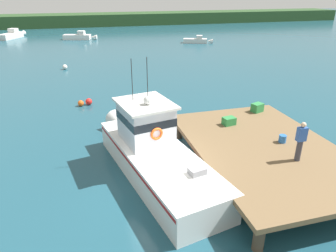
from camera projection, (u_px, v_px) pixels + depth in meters
name	position (u px, v px, depth m)	size (l,w,h in m)	color
ground_plane	(157.00, 186.00, 12.75)	(200.00, 200.00, 0.00)	#1E4C5B
dock	(264.00, 148.00, 13.48)	(6.00, 9.00, 1.20)	#4C3D2D
main_fishing_boat	(152.00, 150.00, 13.47)	(4.10, 9.97, 4.80)	white
crate_single_by_cleat	(229.00, 121.00, 15.44)	(0.60, 0.44, 0.38)	#2D8442
crate_stack_mid_dock	(257.00, 108.00, 17.04)	(0.60, 0.44, 0.47)	#2D8442
bait_bucket	(282.00, 139.00, 13.67)	(0.32, 0.32, 0.34)	#2866B2
deckhand_by_the_boat	(301.00, 141.00, 11.96)	(0.36, 0.22, 1.63)	#383842
moored_boat_far_right	(79.00, 37.00, 48.79)	(5.31, 2.45, 1.33)	white
moored_boat_near_channel	(12.00, 35.00, 50.09)	(3.58, 5.77, 1.49)	silver
moored_boat_outer_mooring	(197.00, 40.00, 45.74)	(4.34, 2.33, 1.10)	silver
mooring_buoy_spare_mooring	(81.00, 103.00, 21.31)	(0.41, 0.41, 0.41)	#EA5B19
mooring_buoy_outer	(65.00, 67.00, 30.93)	(0.49, 0.49, 0.49)	silver
mooring_buoy_channel_marker	(89.00, 102.00, 21.56)	(0.46, 0.46, 0.46)	red
far_shoreline	(89.00, 20.00, 66.87)	(120.00, 8.00, 2.40)	#284723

